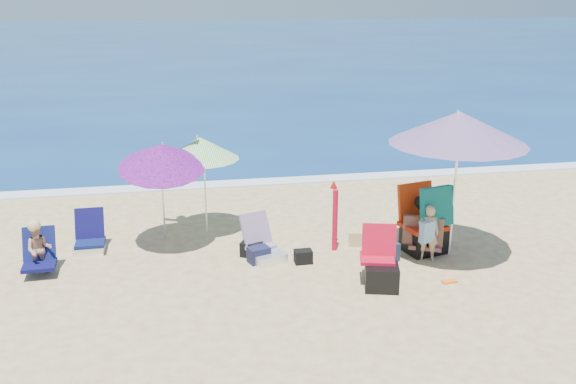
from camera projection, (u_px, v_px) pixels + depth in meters
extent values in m
plane|color=#D8BC84|center=(320.00, 281.00, 9.38)|extent=(120.00, 120.00, 0.00)
cube|color=navy|center=(196.00, 44.00, 51.52)|extent=(120.00, 80.00, 0.12)
cube|color=white|center=(269.00, 182.00, 14.15)|extent=(120.00, 0.50, 0.04)
cylinder|color=white|center=(454.00, 189.00, 9.99)|extent=(0.05, 0.05, 2.24)
cone|color=#E21E82|center=(459.00, 128.00, 9.56)|extent=(2.65, 2.65, 0.50)
cylinder|color=white|center=(458.00, 115.00, 9.38)|extent=(0.04, 0.04, 0.13)
cylinder|color=silver|center=(205.00, 190.00, 10.96)|extent=(0.04, 0.04, 1.62)
cone|color=green|center=(201.00, 148.00, 10.79)|extent=(1.52, 1.52, 0.38)
cylinder|color=white|center=(197.00, 137.00, 10.81)|extent=(0.03, 0.03, 0.10)
cylinder|color=silver|center=(163.00, 198.00, 10.54)|extent=(0.05, 0.43, 1.60)
cone|color=#BB1A72|center=(162.00, 156.00, 10.12)|extent=(1.49, 1.55, 0.74)
cylinder|color=silver|center=(163.00, 145.00, 10.05)|extent=(0.03, 0.05, 0.11)
cylinder|color=#B70D2A|center=(335.00, 220.00, 10.34)|extent=(0.11, 0.11, 1.05)
cone|color=#9E0B11|center=(334.00, 184.00, 10.33)|extent=(0.16, 0.16, 0.13)
cube|color=#0D174A|center=(90.00, 243.00, 10.34)|extent=(0.48, 0.42, 0.06)
cube|color=#0D0B3F|center=(89.00, 223.00, 10.50)|extent=(0.47, 0.28, 0.50)
cube|color=white|center=(89.00, 248.00, 10.39)|extent=(0.49, 0.44, 0.15)
cube|color=#D64B4F|center=(258.00, 245.00, 10.23)|extent=(0.60, 0.57, 0.06)
cube|color=#C64E46|center=(256.00, 229.00, 10.24)|extent=(0.55, 0.44, 0.51)
cube|color=white|center=(267.00, 257.00, 10.02)|extent=(0.63, 0.60, 0.15)
cube|color=red|center=(377.00, 259.00, 9.24)|extent=(0.60, 0.56, 0.05)
cube|color=red|center=(379.00, 240.00, 9.26)|extent=(0.52, 0.26, 0.50)
cube|color=black|center=(382.00, 277.00, 9.09)|extent=(0.58, 0.54, 0.36)
cube|color=#A7220B|center=(423.00, 226.00, 10.23)|extent=(0.76, 0.71, 0.07)
cube|color=#B8330D|center=(415.00, 202.00, 10.40)|extent=(0.66, 0.32, 0.64)
cube|color=black|center=(424.00, 238.00, 10.38)|extent=(0.73, 0.68, 0.46)
cube|color=#097768|center=(437.00, 207.00, 10.00)|extent=(0.60, 0.33, 0.65)
cube|color=#89B8DB|center=(427.00, 232.00, 9.89)|extent=(0.28, 0.21, 0.34)
imported|color=tan|center=(428.00, 233.00, 9.98)|extent=(0.40, 0.35, 0.94)
cube|color=navy|center=(425.00, 244.00, 10.26)|extent=(0.66, 0.63, 0.06)
cube|color=#3F0E67|center=(423.00, 230.00, 10.15)|extent=(0.68, 0.48, 0.48)
sphere|color=black|center=(421.00, 202.00, 10.27)|extent=(0.23, 0.23, 0.23)
imported|color=tan|center=(39.00, 250.00, 9.51)|extent=(0.40, 0.32, 0.79)
cube|color=#0B0B40|center=(39.00, 265.00, 9.49)|extent=(0.50, 0.44, 0.06)
cube|color=#0C1347|center=(39.00, 244.00, 9.64)|extent=(0.49, 0.30, 0.51)
sphere|color=tan|center=(34.00, 226.00, 9.39)|extent=(0.19, 0.19, 0.19)
cube|color=#181A36|center=(259.00, 255.00, 9.99)|extent=(0.39, 0.33, 0.26)
cube|color=black|center=(252.00, 249.00, 10.23)|extent=(0.41, 0.37, 0.24)
cube|color=tan|center=(357.00, 238.00, 10.66)|extent=(0.34, 0.28, 0.25)
cube|color=#1B283D|center=(385.00, 252.00, 10.04)|extent=(0.48, 0.42, 0.30)
cube|color=black|center=(303.00, 257.00, 9.97)|extent=(0.28, 0.20, 0.22)
cube|color=orange|center=(449.00, 282.00, 9.32)|extent=(0.24, 0.14, 0.03)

